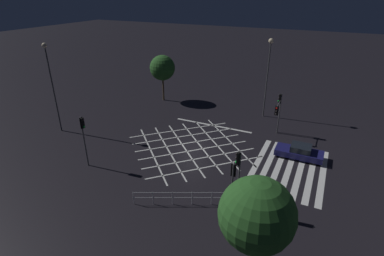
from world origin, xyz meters
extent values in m
plane|color=black|center=(0.00, 0.00, 0.00)|extent=(200.00, 200.00, 0.00)
cube|color=silver|center=(0.00, -6.59, 0.00)|extent=(9.01, 0.50, 0.01)
cube|color=silver|center=(0.00, -7.49, 0.00)|extent=(9.01, 0.50, 0.01)
cube|color=silver|center=(0.00, -8.39, 0.00)|extent=(9.01, 0.50, 0.01)
cube|color=silver|center=(0.00, -9.29, 0.00)|extent=(9.01, 0.50, 0.01)
cube|color=silver|center=(0.00, -10.19, 0.00)|extent=(9.01, 0.50, 0.01)
cube|color=silver|center=(0.00, -11.09, 0.00)|extent=(9.01, 0.50, 0.01)
cube|color=silver|center=(0.00, -11.99, 0.00)|extent=(9.01, 0.50, 0.01)
cube|color=silver|center=(2.83, -2.83, 0.00)|extent=(7.89, 7.89, 0.01)
cube|color=silver|center=(-2.83, -2.83, 0.00)|extent=(7.89, 7.89, 0.01)
cube|color=silver|center=(1.70, -1.70, 0.00)|extent=(7.89, 7.89, 0.01)
cube|color=silver|center=(-1.70, -1.70, 0.00)|extent=(7.89, 7.89, 0.01)
cube|color=silver|center=(0.57, -0.57, 0.00)|extent=(7.89, 7.89, 0.01)
cube|color=silver|center=(-0.57, -0.57, 0.00)|extent=(7.89, 7.89, 0.01)
cube|color=silver|center=(-0.57, 0.57, 0.00)|extent=(7.89, 7.89, 0.01)
cube|color=silver|center=(0.57, 0.57, 0.00)|extent=(7.89, 7.89, 0.01)
cube|color=silver|center=(-1.70, 1.70, 0.00)|extent=(7.89, 7.89, 0.01)
cube|color=silver|center=(1.70, 1.70, 0.00)|extent=(7.89, 7.89, 0.01)
cube|color=silver|center=(-2.83, 2.83, 0.00)|extent=(7.89, 7.89, 0.01)
cube|color=silver|center=(2.83, 2.83, 0.00)|extent=(7.89, 7.89, 0.01)
cube|color=silver|center=(5.51, 0.00, 0.00)|extent=(0.30, 9.01, 0.01)
cylinder|color=#424244|center=(6.88, -6.92, 1.92)|extent=(0.11, 0.11, 3.84)
cylinder|color=#424244|center=(5.81, -6.92, 3.69)|extent=(2.13, 0.09, 0.09)
cube|color=black|center=(4.75, -6.92, 3.24)|extent=(0.16, 0.28, 0.90)
sphere|color=red|center=(4.64, -6.92, 3.54)|extent=(0.18, 0.18, 0.18)
sphere|color=black|center=(4.64, -6.92, 3.24)|extent=(0.18, 0.18, 0.18)
sphere|color=black|center=(4.64, -6.92, 2.94)|extent=(0.18, 0.18, 0.18)
cube|color=black|center=(4.84, -6.92, 3.24)|extent=(0.02, 0.36, 0.98)
cylinder|color=#424244|center=(-6.69, -6.29, 1.68)|extent=(0.11, 0.11, 3.36)
cube|color=black|center=(-6.55, -6.29, 2.86)|extent=(0.16, 0.28, 0.90)
sphere|color=black|center=(-6.44, -6.29, 3.16)|extent=(0.18, 0.18, 0.18)
sphere|color=orange|center=(-6.44, -6.29, 2.86)|extent=(0.18, 0.18, 0.18)
sphere|color=black|center=(-6.44, -6.29, 2.56)|extent=(0.18, 0.18, 0.18)
cube|color=black|center=(-6.64, -6.29, 2.86)|extent=(0.02, 0.36, 0.98)
cylinder|color=#424244|center=(6.63, -6.95, 2.21)|extent=(0.11, 0.11, 4.42)
cube|color=black|center=(6.63, -6.81, 3.92)|extent=(0.28, 0.16, 0.90)
sphere|color=black|center=(6.63, -6.70, 4.22)|extent=(0.18, 0.18, 0.18)
sphere|color=black|center=(6.63, -6.70, 3.92)|extent=(0.18, 0.18, 0.18)
sphere|color=green|center=(6.63, -6.70, 3.62)|extent=(0.18, 0.18, 0.18)
cube|color=black|center=(6.63, -6.90, 3.92)|extent=(0.36, 0.02, 0.98)
cylinder|color=#424244|center=(-7.06, 6.72, 2.30)|extent=(0.11, 0.11, 4.59)
cube|color=black|center=(-7.06, 6.59, 4.09)|extent=(0.28, 0.16, 0.90)
sphere|color=black|center=(-7.06, 6.48, 4.39)|extent=(0.18, 0.18, 0.18)
sphere|color=black|center=(-7.06, 6.48, 4.09)|extent=(0.18, 0.18, 0.18)
sphere|color=green|center=(-7.06, 6.48, 3.79)|extent=(0.18, 0.18, 0.18)
cube|color=black|center=(-7.06, 6.68, 4.09)|extent=(0.36, 0.02, 0.98)
cylinder|color=#424244|center=(-7.01, -6.80, 2.30)|extent=(0.11, 0.11, 4.60)
cube|color=black|center=(-7.01, -6.67, 4.10)|extent=(0.28, 0.16, 0.90)
sphere|color=black|center=(-7.01, -6.55, 4.40)|extent=(0.18, 0.18, 0.18)
sphere|color=black|center=(-7.01, -6.55, 4.10)|extent=(0.18, 0.18, 0.18)
sphere|color=green|center=(-7.01, -6.55, 3.80)|extent=(0.18, 0.18, 0.18)
cube|color=black|center=(-7.01, -6.76, 4.10)|extent=(0.36, 0.02, 0.98)
cylinder|color=#424244|center=(10.73, -4.49, 4.37)|extent=(0.14, 0.14, 8.75)
sphere|color=#F9E0B2|center=(10.73, -4.49, 8.91)|extent=(0.56, 0.56, 0.56)
cylinder|color=#424244|center=(-2.88, 14.44, 4.49)|extent=(0.14, 0.14, 8.97)
sphere|color=#F9E0B2|center=(-2.88, 14.44, 9.13)|extent=(0.50, 0.50, 0.50)
cylinder|color=brown|center=(10.54, 9.39, 1.64)|extent=(0.24, 0.24, 3.27)
sphere|color=#285B23|center=(10.54, 9.39, 4.53)|extent=(3.36, 3.36, 3.36)
cylinder|color=brown|center=(-11.43, -9.05, 1.17)|extent=(0.34, 0.34, 2.35)
sphere|color=#285B23|center=(-11.43, -9.05, 3.83)|extent=(3.96, 3.96, 3.96)
cube|color=#191951|center=(2.25, -9.75, 0.48)|extent=(1.75, 4.19, 0.55)
cube|color=black|center=(2.25, -9.86, 1.02)|extent=(1.54, 1.76, 0.53)
sphere|color=white|center=(1.71, -7.70, 0.41)|extent=(0.16, 0.16, 0.16)
sphere|color=white|center=(2.80, -7.70, 0.41)|extent=(0.16, 0.16, 0.16)
cylinder|color=black|center=(1.50, -8.45, 0.34)|extent=(0.20, 0.69, 0.69)
cylinder|color=black|center=(3.01, -8.45, 0.34)|extent=(0.20, 0.69, 0.69)
cylinder|color=black|center=(1.50, -11.05, 0.34)|extent=(0.20, 0.69, 0.69)
cylinder|color=black|center=(3.01, -11.05, 0.34)|extent=(0.20, 0.69, 0.69)
cylinder|color=#B7B7BC|center=(-9.67, 0.03, 0.53)|extent=(0.05, 0.05, 1.05)
cylinder|color=#B7B7BC|center=(-9.06, -1.23, 0.53)|extent=(0.05, 0.05, 1.05)
cylinder|color=#B7B7BC|center=(-8.46, -2.49, 0.53)|extent=(0.05, 0.05, 1.05)
cylinder|color=#B7B7BC|center=(-7.86, -3.75, 0.53)|extent=(0.05, 0.05, 1.05)
cylinder|color=#B7B7BC|center=(-7.26, -5.01, 0.53)|extent=(0.05, 0.05, 1.05)
cylinder|color=#B7B7BC|center=(-6.66, -6.27, 0.53)|extent=(0.05, 0.05, 1.05)
cylinder|color=#B7B7BC|center=(-6.06, -7.53, 0.53)|extent=(0.05, 0.05, 1.05)
cylinder|color=#B7B7BC|center=(-7.86, -3.75, 1.01)|extent=(3.64, 7.57, 0.04)
cylinder|color=#B7B7BC|center=(-7.86, -3.75, 0.58)|extent=(3.64, 7.57, 0.04)
camera|label=1|loc=(-23.41, -11.16, 14.09)|focal=28.00mm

